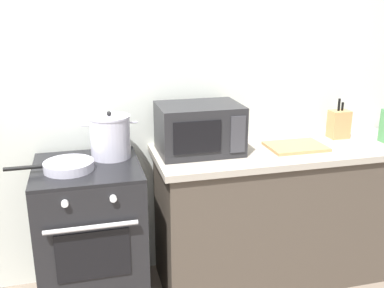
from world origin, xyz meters
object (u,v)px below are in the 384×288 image
object	(u,v)px
knife_block	(339,124)
cutting_board	(296,146)
microwave	(199,129)
stove	(92,238)
stock_pot	(110,137)
frying_pan	(68,166)

from	to	relation	value
knife_block	cutting_board	bearing A→B (deg)	-160.18
microwave	knife_block	bearing A→B (deg)	3.52
stove	cutting_board	xyz separation A→B (m)	(1.30, 0.00, 0.47)
stock_pot	microwave	xyz separation A→B (m)	(0.53, -0.04, 0.02)
microwave	knife_block	distance (m)	1.01
stove	cutting_board	world-z (taller)	cutting_board
frying_pan	knife_block	bearing A→B (deg)	6.02
frying_pan	cutting_board	size ratio (longest dim) A/B	1.31
frying_pan	cutting_board	distance (m)	1.40
stock_pot	knife_block	size ratio (longest dim) A/B	1.19
stove	stock_pot	world-z (taller)	stock_pot
cutting_board	knife_block	world-z (taller)	knife_block
microwave	knife_block	size ratio (longest dim) A/B	1.83
microwave	frying_pan	bearing A→B (deg)	-170.81
frying_pan	microwave	bearing A→B (deg)	9.19
stove	stock_pot	xyz separation A→B (m)	(0.15, 0.12, 0.59)
frying_pan	knife_block	xyz separation A→B (m)	(1.79, 0.19, 0.07)
knife_block	stove	bearing A→B (deg)	-175.23
frying_pan	microwave	world-z (taller)	microwave
stove	stock_pot	bearing A→B (deg)	38.35
frying_pan	stock_pot	bearing A→B (deg)	33.61
stock_pot	knife_block	distance (m)	1.54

